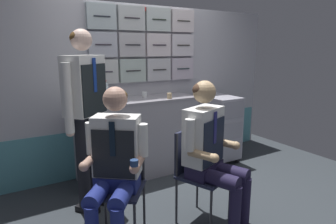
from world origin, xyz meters
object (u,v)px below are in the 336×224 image
(crew_member_left, at_px, (114,161))
(folding_chair_right, at_px, (195,165))
(snack_banana, at_px, (88,100))
(paper_cup_blue, at_px, (123,99))
(service_trolley, at_px, (217,126))
(folding_chair_left, at_px, (121,175))
(water_bottle_blue_cap, at_px, (105,91))
(crew_member_right, at_px, (211,147))
(crew_member_standing, at_px, (85,104))

(crew_member_left, height_order, folding_chair_right, crew_member_left)
(crew_member_left, relative_size, snack_banana, 7.61)
(crew_member_left, height_order, paper_cup_blue, crew_member_left)
(service_trolley, height_order, paper_cup_blue, paper_cup_blue)
(folding_chair_left, distance_m, snack_banana, 1.27)
(snack_banana, bearing_deg, folding_chair_right, -65.76)
(water_bottle_blue_cap, bearing_deg, crew_member_left, -106.90)
(folding_chair_right, bearing_deg, crew_member_right, -68.66)
(service_trolley, distance_m, snack_banana, 1.87)
(folding_chair_left, height_order, crew_member_standing, crew_member_standing)
(service_trolley, bearing_deg, snack_banana, 172.82)
(folding_chair_right, xyz_separation_m, crew_member_standing, (-0.79, 0.71, 0.54))
(water_bottle_blue_cap, relative_size, snack_banana, 1.44)
(crew_member_left, relative_size, crew_member_standing, 0.74)
(crew_member_left, bearing_deg, water_bottle_blue_cap, 73.10)
(crew_member_standing, xyz_separation_m, paper_cup_blue, (0.55, 0.41, -0.06))
(service_trolley, bearing_deg, paper_cup_blue, 178.74)
(crew_member_left, bearing_deg, snack_banana, 81.93)
(folding_chair_left, height_order, paper_cup_blue, paper_cup_blue)
(service_trolley, distance_m, crew_member_right, 1.70)
(folding_chair_left, distance_m, paper_cup_blue, 1.18)
(folding_chair_left, height_order, crew_member_left, crew_member_left)
(crew_member_right, bearing_deg, crew_member_left, 168.95)
(water_bottle_blue_cap, bearing_deg, folding_chair_right, -72.75)
(crew_member_standing, relative_size, water_bottle_blue_cap, 7.13)
(service_trolley, distance_m, folding_chair_right, 1.62)
(folding_chair_right, xyz_separation_m, paper_cup_blue, (-0.24, 1.12, 0.48))
(water_bottle_blue_cap, relative_size, paper_cup_blue, 3.57)
(folding_chair_right, height_order, crew_member_standing, crew_member_standing)
(service_trolley, bearing_deg, crew_member_left, -151.36)
(crew_member_right, relative_size, paper_cup_blue, 19.09)
(service_trolley, relative_size, crew_member_right, 0.71)
(folding_chair_left, xyz_separation_m, crew_member_left, (-0.10, -0.13, 0.19))
(crew_member_standing, height_order, water_bottle_blue_cap, crew_member_standing)
(crew_member_standing, bearing_deg, folding_chair_right, -42.03)
(water_bottle_blue_cap, height_order, snack_banana, water_bottle_blue_cap)
(service_trolley, distance_m, paper_cup_blue, 1.53)
(crew_member_left, xyz_separation_m, snack_banana, (0.18, 1.30, 0.27))
(crew_member_standing, relative_size, snack_banana, 10.30)
(service_trolley, xyz_separation_m, folding_chair_right, (-1.19, -1.09, 0.04))
(crew_member_left, distance_m, snack_banana, 1.34)
(crew_member_left, distance_m, crew_member_right, 0.85)
(service_trolley, height_order, folding_chair_left, service_trolley)
(crew_member_left, relative_size, crew_member_right, 0.99)
(crew_member_right, height_order, water_bottle_blue_cap, crew_member_right)
(folding_chair_left, xyz_separation_m, folding_chair_right, (0.68, -0.14, 0.00))
(service_trolley, relative_size, snack_banana, 5.46)
(crew_member_right, height_order, snack_banana, crew_member_right)
(crew_member_left, bearing_deg, folding_chair_left, 52.34)
(service_trolley, height_order, snack_banana, snack_banana)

